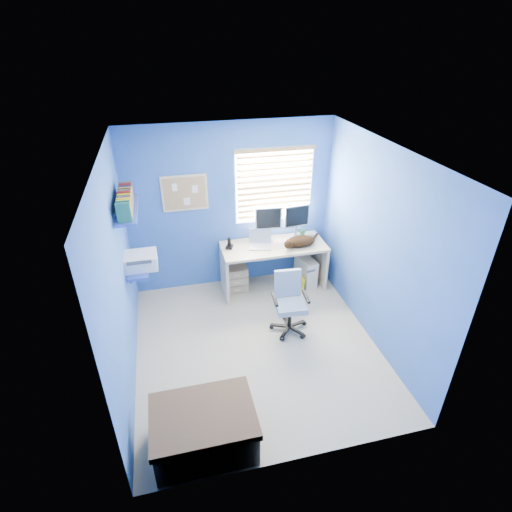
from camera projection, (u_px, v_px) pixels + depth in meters
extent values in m
cube|color=#9F9782|center=(256.00, 346.00, 5.14)|extent=(3.00, 3.20, 0.00)
cube|color=white|center=(257.00, 153.00, 3.89)|extent=(3.00, 3.20, 0.00)
cube|color=#2A609E|center=(231.00, 208.00, 5.86)|extent=(3.00, 0.01, 2.50)
cube|color=#2A609E|center=(304.00, 363.00, 3.16)|extent=(3.00, 0.01, 2.50)
cube|color=#2A609E|center=(119.00, 280.00, 4.21)|extent=(0.01, 3.20, 2.50)
cube|color=#2A609E|center=(377.00, 248.00, 4.82)|extent=(0.01, 3.20, 2.50)
cube|color=tan|center=(273.00, 266.00, 6.12)|extent=(1.56, 0.65, 0.74)
cube|color=silver|center=(260.00, 240.00, 5.84)|extent=(0.38, 0.33, 0.22)
cube|color=silver|center=(268.00, 224.00, 5.95)|extent=(0.41, 0.16, 0.54)
cube|color=silver|center=(296.00, 222.00, 6.03)|extent=(0.41, 0.16, 0.54)
cube|color=black|center=(229.00, 243.00, 5.82)|extent=(0.13, 0.14, 0.17)
imported|color=#205F45|center=(302.00, 233.00, 6.19)|extent=(0.10, 0.09, 0.10)
cylinder|color=silver|center=(313.00, 235.00, 6.14)|extent=(0.13, 0.13, 0.07)
ellipsoid|color=black|center=(301.00, 241.00, 5.89)|extent=(0.49, 0.37, 0.16)
cube|color=beige|center=(306.00, 271.00, 6.29)|extent=(0.26, 0.47, 0.45)
cube|color=tan|center=(236.00, 278.00, 6.15)|extent=(0.35, 0.28, 0.41)
cube|color=yellow|center=(301.00, 284.00, 6.14)|extent=(0.03, 0.17, 0.24)
ellipsoid|color=black|center=(320.00, 271.00, 6.42)|extent=(0.26, 0.20, 0.29)
cube|color=#4E3221|center=(204.00, 429.00, 3.81)|extent=(0.94, 0.67, 0.45)
cylinder|color=black|center=(289.00, 328.00, 5.39)|extent=(0.51, 0.51, 0.06)
cylinder|color=black|center=(290.00, 317.00, 5.30)|extent=(0.05, 0.05, 0.31)
cube|color=#91A4BB|center=(290.00, 305.00, 5.20)|extent=(0.42, 0.42, 0.08)
cube|color=#91A4BB|center=(288.00, 283.00, 5.25)|extent=(0.36, 0.09, 0.37)
cube|color=white|center=(274.00, 185.00, 5.83)|extent=(1.15, 0.01, 1.10)
cube|color=tan|center=(275.00, 186.00, 5.81)|extent=(1.10, 0.03, 1.00)
cube|color=tan|center=(185.00, 193.00, 5.56)|extent=(0.64, 0.02, 0.52)
cube|color=tan|center=(185.00, 193.00, 5.56)|extent=(0.58, 0.01, 0.46)
cube|color=#2D47AB|center=(138.00, 268.00, 5.03)|extent=(0.26, 0.55, 0.03)
cube|color=silver|center=(140.00, 261.00, 4.99)|extent=(0.42, 0.34, 0.18)
cube|color=#2D47AB|center=(127.00, 210.00, 4.63)|extent=(0.24, 0.90, 0.03)
cube|color=navy|center=(124.00, 200.00, 4.57)|extent=(0.15, 0.80, 0.22)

